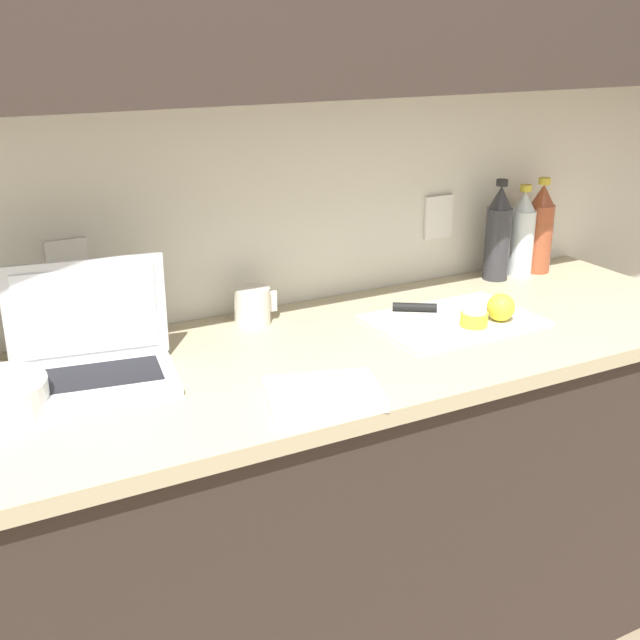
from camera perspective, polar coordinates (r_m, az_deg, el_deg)
wall_back at (r=1.82m, az=-7.99°, el=19.90°), size 5.20×0.38×2.60m
counter_unit at (r=1.94m, az=-4.25°, el=-14.92°), size 2.38×0.64×0.88m
laptop at (r=1.70m, az=-15.90°, el=-2.16°), size 0.35×0.27×0.23m
cutting_board at (r=1.98m, az=9.46°, el=-0.03°), size 0.40×0.27×0.01m
knife at (r=2.02m, az=7.69°, el=0.82°), size 0.24×0.17×0.02m
lemon_half_cut at (r=1.94m, az=10.89°, el=0.07°), size 0.07×0.07×0.03m
lemon_whole_beside at (r=1.98m, az=12.73°, el=0.89°), size 0.07×0.07×0.07m
bottle_green_soda at (r=2.31m, az=12.54°, el=5.98°), size 0.07×0.07×0.28m
bottle_oil_tall at (r=2.37m, az=14.16°, el=5.93°), size 0.07×0.07×0.26m
bottle_water_clear at (r=2.41m, az=15.37°, el=6.24°), size 0.07×0.07×0.28m
measuring_cup at (r=1.94m, az=-4.82°, el=1.01°), size 0.11×0.09×0.09m
dish_towel at (r=1.56m, az=0.24°, el=-5.27°), size 0.26×0.22×0.02m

